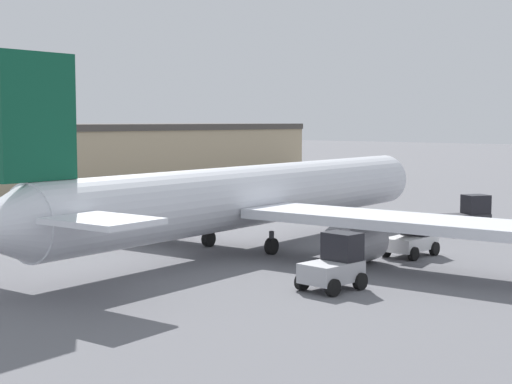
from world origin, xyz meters
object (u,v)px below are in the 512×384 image
(airplane, at_px, (246,198))
(belt_loader_truck, at_px, (413,237))
(ground_crew_worker, at_px, (379,227))
(pushback_tug, at_px, (467,216))
(baggage_tug, at_px, (335,264))

(airplane, distance_m, belt_loader_truck, 9.49)
(ground_crew_worker, xyz_separation_m, pushback_tug, (6.84, -2.35, 0.26))
(ground_crew_worker, relative_size, pushback_tug, 0.44)
(pushback_tug, bearing_deg, baggage_tug, -139.41)
(belt_loader_truck, distance_m, pushback_tug, 10.03)
(ground_crew_worker, height_order, belt_loader_truck, belt_loader_truck)
(ground_crew_worker, bearing_deg, airplane, 23.84)
(ground_crew_worker, distance_m, pushback_tug, 7.24)
(airplane, relative_size, belt_loader_truck, 12.02)
(baggage_tug, bearing_deg, ground_crew_worker, 28.57)
(airplane, bearing_deg, baggage_tug, -122.74)
(pushback_tug, bearing_deg, belt_loader_truck, -139.58)
(ground_crew_worker, distance_m, belt_loader_truck, 5.08)
(baggage_tug, distance_m, pushback_tug, 19.86)
(airplane, height_order, pushback_tug, airplane)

